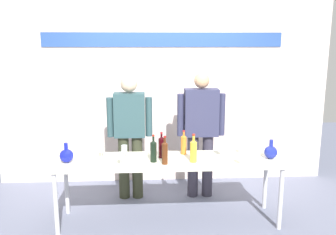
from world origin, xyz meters
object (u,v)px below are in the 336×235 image
(presenter_right, at_px, (201,127))
(wine_glass_right_1, at_px, (221,147))
(wine_bottle_1, at_px, (193,150))
(wine_glass_left_2, at_px, (124,149))
(wine_bottle_0, at_px, (162,146))
(wine_glass_left_0, at_px, (101,149))
(wine_bottle_3, at_px, (153,150))
(display_table, at_px, (169,164))
(decanter_blue_right, at_px, (271,152))
(wine_bottle_4, at_px, (184,144))
(presenter_left, at_px, (130,130))
(wine_glass_right_0, at_px, (241,156))
(decanter_blue_left, at_px, (66,155))
(wine_glass_right_2, at_px, (243,146))
(wine_glass_left_1, at_px, (121,156))
(wine_bottle_2, at_px, (165,152))

(presenter_right, distance_m, wine_glass_right_1, 0.61)
(wine_bottle_1, distance_m, wine_glass_left_2, 0.78)
(wine_bottle_0, xyz_separation_m, wine_glass_left_0, (-0.68, 0.05, -0.03))
(wine_bottle_3, xyz_separation_m, wine_glass_left_2, (-0.33, 0.14, -0.02))
(display_table, bearing_deg, wine_bottle_3, -155.05)
(wine_bottle_0, relative_size, wine_bottle_3, 0.98)
(decanter_blue_right, bearing_deg, wine_glass_left_0, 175.42)
(wine_bottle_4, bearing_deg, wine_bottle_1, -75.13)
(wine_bottle_4, xyz_separation_m, wine_glass_right_1, (0.42, -0.08, -0.02))
(decanter_blue_right, bearing_deg, presenter_left, 155.57)
(wine_glass_right_0, bearing_deg, wine_glass_right_1, 113.95)
(decanter_blue_left, relative_size, wine_glass_right_0, 1.56)
(wine_glass_right_2, bearing_deg, display_table, -173.07)
(wine_bottle_0, xyz_separation_m, wine_glass_right_2, (0.95, 0.05, -0.02))
(wine_bottle_3, height_order, wine_glass_right_1, wine_bottle_3)
(presenter_left, xyz_separation_m, wine_glass_left_2, (-0.04, -0.63, -0.07))
(decanter_blue_left, xyz_separation_m, wine_glass_left_1, (0.60, -0.13, 0.02))
(decanter_blue_right, relative_size, wine_glass_right_0, 1.56)
(presenter_left, height_order, wine_bottle_2, presenter_left)
(decanter_blue_left, height_order, wine_glass_right_1, decanter_blue_left)
(wine_glass_right_0, relative_size, wine_glass_right_2, 0.94)
(wine_bottle_2, bearing_deg, wine_bottle_3, 145.47)
(wine_glass_right_1, bearing_deg, presenter_right, 104.02)
(presenter_right, bearing_deg, wine_bottle_4, -118.74)
(presenter_right, xyz_separation_m, wine_glass_right_0, (0.30, -0.93, -0.10))
(wine_bottle_2, relative_size, wine_bottle_3, 1.02)
(wine_glass_right_1, bearing_deg, decanter_blue_right, -15.62)
(decanter_blue_left, relative_size, decanter_blue_right, 1.00)
(presenter_right, relative_size, wine_bottle_1, 5.27)
(decanter_blue_right, distance_m, wine_glass_left_2, 1.65)
(wine_glass_right_1, bearing_deg, wine_bottle_3, -166.71)
(wine_bottle_3, relative_size, wine_glass_right_1, 2.26)
(wine_bottle_3, height_order, wine_glass_right_2, wine_bottle_3)
(wine_glass_right_1, bearing_deg, wine_glass_right_2, 0.47)
(display_table, distance_m, presenter_right, 0.87)
(decanter_blue_right, xyz_separation_m, wine_glass_right_2, (-0.27, 0.15, 0.03))
(wine_glass_right_1, height_order, wine_glass_right_2, wine_glass_right_2)
(wine_bottle_1, relative_size, wine_bottle_4, 1.10)
(decanter_blue_right, distance_m, wine_glass_right_2, 0.32)
(decanter_blue_left, xyz_separation_m, wine_glass_right_0, (1.88, -0.20, 0.02))
(wine_glass_left_0, distance_m, wine_glass_left_1, 0.37)
(decanter_blue_right, bearing_deg, wine_glass_left_2, 176.38)
(wine_bottle_1, bearing_deg, wine_glass_right_0, -14.62)
(decanter_blue_left, xyz_separation_m, wine_bottle_0, (1.04, 0.11, 0.05))
(wine_glass_left_1, relative_size, wine_glass_right_1, 1.05)
(presenter_right, bearing_deg, wine_glass_right_2, -54.61)
(wine_glass_right_1, bearing_deg, decanter_blue_left, -175.01)
(decanter_blue_left, height_order, wine_glass_left_0, decanter_blue_left)
(wine_bottle_4, bearing_deg, decanter_blue_left, -170.19)
(display_table, height_order, wine_glass_right_0, wine_glass_right_0)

